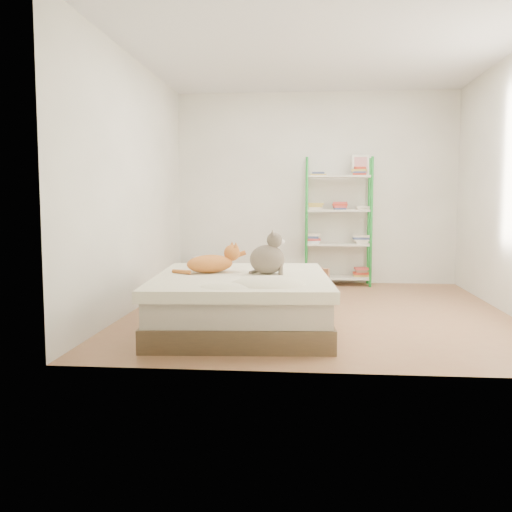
# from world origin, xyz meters

# --- Properties ---
(room) EXTENTS (3.81, 4.21, 2.61)m
(room) POSITION_xyz_m (0.00, 0.00, 1.30)
(room) COLOR #9D734C
(room) RESTS_ON ground
(bed) EXTENTS (1.63, 1.98, 0.48)m
(bed) POSITION_xyz_m (-0.68, -0.83, 0.24)
(bed) COLOR brown
(bed) RESTS_ON ground
(orange_cat) EXTENTS (0.59, 0.50, 0.21)m
(orange_cat) POSITION_xyz_m (-0.99, -0.71, 0.58)
(orange_cat) COLOR orange
(orange_cat) RESTS_ON bed
(grey_cat) EXTENTS (0.35, 0.29, 0.38)m
(grey_cat) POSITION_xyz_m (-0.46, -0.75, 0.67)
(grey_cat) COLOR #85735C
(grey_cat) RESTS_ON bed
(shelf_unit) EXTENTS (0.88, 0.36, 1.74)m
(shelf_unit) POSITION_xyz_m (0.31, 1.88, 0.84)
(shelf_unit) COLOR green
(shelf_unit) RESTS_ON ground
(cardboard_box) EXTENTS (0.47, 0.45, 0.36)m
(cardboard_box) POSITION_xyz_m (-0.07, 0.99, 0.16)
(cardboard_box) COLOR #AB7A60
(cardboard_box) RESTS_ON ground
(white_bin) EXTENTS (0.33, 0.29, 0.37)m
(white_bin) POSITION_xyz_m (-1.50, 1.85, 0.19)
(white_bin) COLOR silver
(white_bin) RESTS_ON ground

